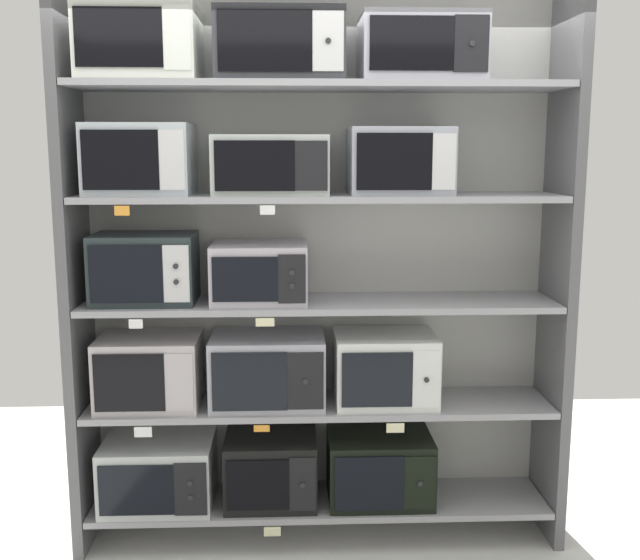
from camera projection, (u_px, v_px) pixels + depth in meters
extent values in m
cube|color=#B2B2AD|center=(318.00, 249.00, 3.82)|extent=(2.44, 0.04, 2.85)
cube|color=#5B5B5E|center=(74.00, 257.00, 3.54)|extent=(0.05, 0.42, 2.85)
cube|color=#5B5B5E|center=(560.00, 254.00, 3.63)|extent=(0.05, 0.42, 2.85)
cube|color=#99999E|center=(320.00, 501.00, 3.80)|extent=(2.24, 0.42, 0.03)
cube|color=#B8BEBB|center=(159.00, 471.00, 3.74)|extent=(0.53, 0.41, 0.32)
cube|color=black|center=(136.00, 490.00, 3.53)|extent=(0.35, 0.01, 0.24)
cube|color=black|center=(190.00, 489.00, 3.54)|extent=(0.15, 0.01, 0.26)
cylinder|color=#262628|center=(190.00, 497.00, 3.54)|extent=(0.02, 0.01, 0.02)
cylinder|color=#262628|center=(190.00, 483.00, 3.52)|extent=(0.02, 0.01, 0.02)
cube|color=black|center=(271.00, 468.00, 3.76)|extent=(0.45, 0.37, 0.33)
cube|color=black|center=(258.00, 485.00, 3.57)|extent=(0.30, 0.01, 0.25)
cube|color=black|center=(302.00, 484.00, 3.58)|extent=(0.12, 0.01, 0.27)
cylinder|color=#262628|center=(303.00, 485.00, 3.57)|extent=(0.02, 0.01, 0.02)
cube|color=black|center=(379.00, 467.00, 3.78)|extent=(0.51, 0.38, 0.33)
cube|color=black|center=(370.00, 484.00, 3.59)|extent=(0.33, 0.01, 0.27)
cube|color=black|center=(420.00, 483.00, 3.60)|extent=(0.15, 0.01, 0.26)
cylinder|color=#262628|center=(420.00, 484.00, 3.59)|extent=(0.02, 0.01, 0.02)
cube|color=beige|center=(272.00, 532.00, 3.59)|extent=(0.08, 0.00, 0.05)
cube|color=#99999E|center=(320.00, 405.00, 3.71)|extent=(2.24, 0.42, 0.03)
cube|color=#BCB4B6|center=(150.00, 371.00, 3.65)|extent=(0.48, 0.37, 0.34)
cube|color=black|center=(129.00, 383.00, 3.46)|extent=(0.32, 0.01, 0.27)
cube|color=#BCB4B6|center=(179.00, 382.00, 3.47)|extent=(0.13, 0.01, 0.27)
cube|color=#A3A1AC|center=(268.00, 369.00, 3.67)|extent=(0.55, 0.38, 0.34)
cube|color=black|center=(250.00, 382.00, 3.48)|extent=(0.35, 0.01, 0.28)
cube|color=black|center=(305.00, 381.00, 3.49)|extent=(0.17, 0.01, 0.27)
cylinder|color=#262628|center=(305.00, 382.00, 3.48)|extent=(0.02, 0.01, 0.02)
cube|color=silver|center=(385.00, 368.00, 3.70)|extent=(0.49, 0.37, 0.34)
cube|color=black|center=(377.00, 380.00, 3.50)|extent=(0.33, 0.01, 0.26)
cube|color=silver|center=(426.00, 379.00, 3.51)|extent=(0.13, 0.01, 0.27)
cylinder|color=#262628|center=(427.00, 380.00, 3.50)|extent=(0.02, 0.01, 0.02)
cube|color=white|center=(143.00, 432.00, 3.48)|extent=(0.08, 0.00, 0.05)
cube|color=orange|center=(262.00, 429.00, 3.50)|extent=(0.07, 0.00, 0.03)
cube|color=beige|center=(395.00, 428.00, 3.52)|extent=(0.08, 0.00, 0.04)
cube|color=#99999E|center=(320.00, 304.00, 3.63)|extent=(2.24, 0.42, 0.03)
cube|color=#263132|center=(145.00, 268.00, 3.56)|extent=(0.47, 0.33, 0.32)
cube|color=black|center=(126.00, 274.00, 3.40)|extent=(0.33, 0.01, 0.26)
cube|color=silver|center=(176.00, 274.00, 3.41)|extent=(0.12, 0.01, 0.26)
cylinder|color=#262628|center=(176.00, 282.00, 3.40)|extent=(0.02, 0.01, 0.02)
cylinder|color=#262628|center=(176.00, 266.00, 3.39)|extent=(0.02, 0.01, 0.02)
cube|color=#B9B1BD|center=(260.00, 272.00, 3.59)|extent=(0.45, 0.38, 0.28)
cube|color=black|center=(245.00, 279.00, 3.40)|extent=(0.30, 0.01, 0.20)
cube|color=black|center=(292.00, 279.00, 3.41)|extent=(0.12, 0.01, 0.22)
cylinder|color=#262628|center=(292.00, 286.00, 3.40)|extent=(0.02, 0.01, 0.02)
cylinder|color=#262628|center=(292.00, 273.00, 3.39)|extent=(0.02, 0.01, 0.02)
cube|color=white|center=(136.00, 324.00, 3.39)|extent=(0.06, 0.00, 0.04)
cube|color=beige|center=(265.00, 322.00, 3.41)|extent=(0.08, 0.00, 0.04)
cube|color=#99999E|center=(320.00, 197.00, 3.54)|extent=(2.24, 0.42, 0.03)
cube|color=#B1BCC3|center=(140.00, 159.00, 3.48)|extent=(0.47, 0.37, 0.32)
cube|color=black|center=(120.00, 160.00, 3.29)|extent=(0.33, 0.01, 0.26)
cube|color=silver|center=(172.00, 160.00, 3.30)|extent=(0.11, 0.01, 0.26)
cube|color=#B4BCB5|center=(271.00, 165.00, 3.51)|extent=(0.53, 0.37, 0.27)
cube|color=black|center=(255.00, 166.00, 3.32)|extent=(0.35, 0.01, 0.22)
cube|color=black|center=(311.00, 166.00, 3.33)|extent=(0.14, 0.01, 0.22)
cube|color=#9A9FAB|center=(399.00, 161.00, 3.53)|extent=(0.47, 0.38, 0.31)
cube|color=black|center=(394.00, 162.00, 3.33)|extent=(0.33, 0.01, 0.25)
cube|color=silver|center=(444.00, 162.00, 3.34)|extent=(0.10, 0.01, 0.25)
cube|color=orange|center=(122.00, 211.00, 3.30)|extent=(0.07, 0.00, 0.04)
cube|color=white|center=(267.00, 210.00, 3.33)|extent=(0.07, 0.00, 0.04)
cube|color=#99999E|center=(320.00, 86.00, 3.45)|extent=(2.24, 0.42, 0.03)
cube|color=silver|center=(141.00, 44.00, 3.39)|extent=(0.52, 0.41, 0.33)
cube|color=black|center=(118.00, 37.00, 3.18)|extent=(0.37, 0.01, 0.25)
cube|color=silver|center=(177.00, 37.00, 3.19)|extent=(0.12, 0.01, 0.26)
cube|color=#33353A|center=(280.00, 47.00, 3.42)|extent=(0.57, 0.39, 0.31)
cube|color=black|center=(265.00, 41.00, 3.22)|extent=(0.40, 0.01, 0.26)
cube|color=silver|center=(328.00, 41.00, 3.23)|extent=(0.13, 0.01, 0.25)
cylinder|color=#262628|center=(328.00, 41.00, 3.22)|extent=(0.02, 0.01, 0.02)
cube|color=#B3B4C1|center=(420.00, 49.00, 3.44)|extent=(0.55, 0.38, 0.30)
cube|color=black|center=(412.00, 43.00, 3.25)|extent=(0.37, 0.01, 0.23)
cube|color=black|center=(472.00, 44.00, 3.26)|extent=(0.15, 0.01, 0.24)
cylinder|color=#262628|center=(472.00, 43.00, 3.25)|extent=(0.02, 0.01, 0.02)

